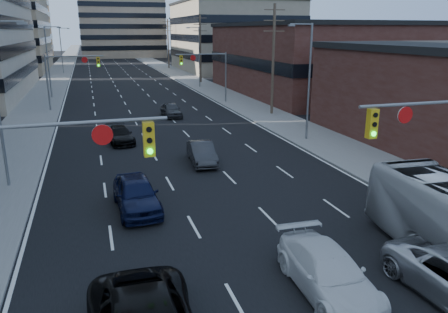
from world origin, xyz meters
TOP-DOWN VIEW (x-y plane):
  - road_surface at (0.00, 130.00)m, footprint 18.00×300.00m
  - sidewalk_left at (-11.50, 130.00)m, footprint 5.00×300.00m
  - sidewalk_right at (11.50, 130.00)m, footprint 5.00×300.00m
  - storefront_right_mid at (24.00, 50.00)m, footprint 20.00×30.00m
  - office_right_far at (25.00, 88.00)m, footprint 22.00×28.00m
  - bg_block_left at (-28.00, 140.00)m, footprint 24.00×24.00m
  - bg_block_right at (32.00, 130.00)m, footprint 22.00×22.00m
  - signal_near_left at (-7.45, 8.00)m, footprint 6.59×0.33m
  - signal_near_right at (7.45, 8.00)m, footprint 6.59×0.33m
  - signal_far_left at (-7.68, 45.00)m, footprint 6.09×0.33m
  - signal_far_right at (7.68, 45.00)m, footprint 6.09×0.33m
  - utility_pole_block at (12.20, 36.00)m, footprint 2.20×0.28m
  - utility_pole_midblock at (12.20, 66.00)m, footprint 2.20×0.28m
  - utility_pole_distant at (12.20, 96.00)m, footprint 2.20×0.28m
  - streetlight_left_near at (-10.34, 20.00)m, footprint 2.03×0.22m
  - streetlight_left_mid at (-10.34, 55.00)m, footprint 2.03×0.22m
  - streetlight_left_far at (-10.34, 90.00)m, footprint 2.03×0.22m
  - streetlight_right_near at (10.34, 25.00)m, footprint 2.03×0.22m
  - streetlight_right_far at (10.34, 60.00)m, footprint 2.03×0.22m
  - white_van at (1.31, 5.76)m, footprint 2.26×5.18m
  - sedan_blue at (-4.00, 14.73)m, footprint 2.17×4.93m
  - sedan_grey_center at (0.97, 21.37)m, footprint 1.81×4.37m
  - sedan_black_far at (-3.79, 28.52)m, footprint 2.25×4.52m
  - sedan_grey_right at (2.00, 37.97)m, footprint 1.80×4.21m

SIDE VIEW (x-z plane):
  - road_surface at x=0.00m, z-range 0.00..0.02m
  - sidewalk_left at x=-11.50m, z-range 0.00..0.15m
  - sidewalk_right at x=11.50m, z-range 0.00..0.15m
  - sedan_black_far at x=-3.79m, z-range 0.00..1.26m
  - sedan_grey_center at x=0.97m, z-range 0.00..1.40m
  - sedan_grey_right at x=2.00m, z-range 0.00..1.42m
  - white_van at x=1.31m, z-range 0.00..1.48m
  - sedan_blue at x=-4.00m, z-range 0.00..1.65m
  - signal_far_left at x=-7.68m, z-range 1.30..7.30m
  - signal_far_right at x=7.68m, z-range 1.30..7.30m
  - signal_near_left at x=-7.45m, z-range 1.33..7.33m
  - signal_near_right at x=7.45m, z-range 1.33..7.33m
  - storefront_right_mid at x=24.00m, z-range 0.00..9.00m
  - streetlight_left_near at x=-10.34m, z-range 0.55..9.55m
  - streetlight_left_mid at x=-10.34m, z-range 0.55..9.55m
  - streetlight_left_far at x=-10.34m, z-range 0.55..9.55m
  - streetlight_right_near at x=10.34m, z-range 0.55..9.55m
  - streetlight_right_far at x=10.34m, z-range 0.55..9.55m
  - utility_pole_block at x=12.20m, z-range 0.28..11.28m
  - utility_pole_midblock at x=12.20m, z-range 0.28..11.28m
  - utility_pole_distant at x=12.20m, z-range 0.28..11.28m
  - bg_block_right at x=32.00m, z-range 0.00..12.00m
  - office_right_far at x=25.00m, z-range 0.00..14.00m
  - bg_block_left at x=-28.00m, z-range 0.00..20.00m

